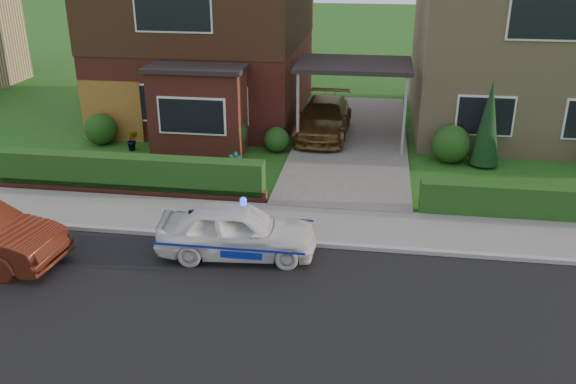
# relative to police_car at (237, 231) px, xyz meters

# --- Properties ---
(ground) EXTENTS (120.00, 120.00, 0.00)m
(ground) POSITION_rel_police_car_xyz_m (2.08, -2.40, -0.60)
(ground) COLOR #205216
(ground) RESTS_ON ground
(road) EXTENTS (60.00, 6.00, 0.02)m
(road) POSITION_rel_police_car_xyz_m (2.08, -2.40, -0.60)
(road) COLOR black
(road) RESTS_ON ground
(kerb) EXTENTS (60.00, 0.16, 0.12)m
(kerb) POSITION_rel_police_car_xyz_m (2.08, 0.65, -0.54)
(kerb) COLOR #9E9993
(kerb) RESTS_ON ground
(sidewalk) EXTENTS (60.00, 2.00, 0.10)m
(sidewalk) POSITION_rel_police_car_xyz_m (2.08, 1.70, -0.55)
(sidewalk) COLOR slate
(sidewalk) RESTS_ON ground
(driveway) EXTENTS (3.80, 12.00, 0.12)m
(driveway) POSITION_rel_police_car_xyz_m (2.08, 8.60, -0.54)
(driveway) COLOR #666059
(driveway) RESTS_ON ground
(house_left) EXTENTS (7.50, 9.53, 7.25)m
(house_left) POSITION_rel_police_car_xyz_m (-3.70, 11.50, 3.21)
(house_left) COLOR maroon
(house_left) RESTS_ON ground
(house_right) EXTENTS (7.50, 8.06, 7.25)m
(house_right) POSITION_rel_police_car_xyz_m (7.88, 11.59, 3.06)
(house_right) COLOR tan
(house_right) RESTS_ON ground
(carport_link) EXTENTS (3.80, 3.00, 2.77)m
(carport_link) POSITION_rel_police_car_xyz_m (2.08, 8.55, 2.05)
(carport_link) COLOR black
(carport_link) RESTS_ON ground
(garage_door) EXTENTS (2.20, 0.10, 2.10)m
(garage_door) POSITION_rel_police_car_xyz_m (-6.17, 7.56, 0.45)
(garage_door) COLOR brown
(garage_door) RESTS_ON ground
(dwarf_wall) EXTENTS (7.70, 0.25, 0.36)m
(dwarf_wall) POSITION_rel_police_car_xyz_m (-3.72, 2.90, -0.42)
(dwarf_wall) COLOR maroon
(dwarf_wall) RESTS_ON ground
(hedge_left) EXTENTS (7.50, 0.55, 0.90)m
(hedge_left) POSITION_rel_police_car_xyz_m (-3.72, 3.05, -0.60)
(hedge_left) COLOR #193812
(hedge_left) RESTS_ON ground
(hedge_right) EXTENTS (7.50, 0.55, 0.80)m
(hedge_right) POSITION_rel_police_car_xyz_m (7.88, 2.95, -0.60)
(hedge_right) COLOR #193812
(hedge_right) RESTS_ON ground
(shrub_left_far) EXTENTS (1.08, 1.08, 1.08)m
(shrub_left_far) POSITION_rel_police_car_xyz_m (-6.42, 7.10, -0.06)
(shrub_left_far) COLOR #193812
(shrub_left_far) RESTS_ON ground
(shrub_left_mid) EXTENTS (1.32, 1.32, 1.32)m
(shrub_left_mid) POSITION_rel_police_car_xyz_m (-1.92, 6.90, 0.06)
(shrub_left_mid) COLOR #193812
(shrub_left_mid) RESTS_ON ground
(shrub_left_near) EXTENTS (0.84, 0.84, 0.84)m
(shrub_left_near) POSITION_rel_police_car_xyz_m (-0.32, 7.20, -0.18)
(shrub_left_near) COLOR #193812
(shrub_left_near) RESTS_ON ground
(shrub_right_near) EXTENTS (1.20, 1.20, 1.20)m
(shrub_right_near) POSITION_rel_police_car_xyz_m (5.28, 7.00, -0.00)
(shrub_right_near) COLOR #193812
(shrub_right_near) RESTS_ON ground
(conifer_a) EXTENTS (0.90, 0.90, 2.60)m
(conifer_a) POSITION_rel_police_car_xyz_m (6.28, 6.80, 0.70)
(conifer_a) COLOR black
(conifer_a) RESTS_ON ground
(police_car) EXTENTS (3.24, 3.64, 1.37)m
(police_car) POSITION_rel_police_car_xyz_m (0.00, 0.00, 0.00)
(police_car) COLOR silver
(police_car) RESTS_ON ground
(driveway_car) EXTENTS (1.83, 4.32, 1.24)m
(driveway_car) POSITION_rel_police_car_xyz_m (1.08, 8.91, 0.14)
(driveway_car) COLOR brown
(driveway_car) RESTS_ON driveway
(potted_plant_a) EXTENTS (0.41, 0.29, 0.76)m
(potted_plant_a) POSITION_rel_police_car_xyz_m (-1.13, 4.65, -0.22)
(potted_plant_a) COLOR gray
(potted_plant_a) RESTS_ON ground
(potted_plant_b) EXTENTS (0.45, 0.41, 0.67)m
(potted_plant_b) POSITION_rel_police_car_xyz_m (-5.10, 6.60, -0.27)
(potted_plant_b) COLOR gray
(potted_plant_b) RESTS_ON ground
(potted_plant_c) EXTENTS (0.50, 0.50, 0.76)m
(potted_plant_c) POSITION_rel_police_car_xyz_m (-3.23, 3.60, -0.22)
(potted_plant_c) COLOR gray
(potted_plant_c) RESTS_ON ground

